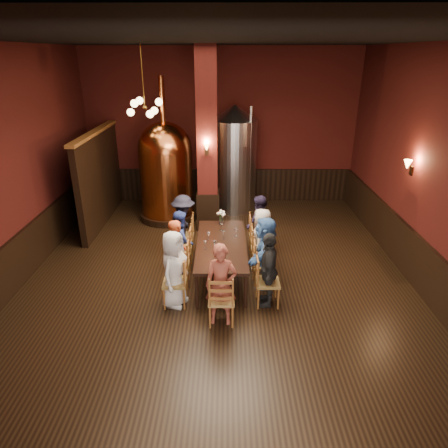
{
  "coord_description": "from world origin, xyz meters",
  "views": [
    {
      "loc": [
        0.19,
        -7.02,
        4.29
      ],
      "look_at": [
        0.13,
        0.2,
        1.2
      ],
      "focal_mm": 32.0,
      "sensor_mm": 36.0,
      "label": 1
    }
  ],
  "objects_px": {
    "person_1": "(178,253)",
    "rose_vase": "(221,215)",
    "person_2": "(181,240)",
    "copper_kettle": "(166,170)",
    "dining_table": "(221,246)",
    "person_0": "(174,269)",
    "steel_vessel": "(235,159)"
  },
  "relations": [
    {
      "from": "copper_kettle",
      "to": "person_0",
      "type": "bearing_deg",
      "value": -80.61
    },
    {
      "from": "person_0",
      "to": "person_1",
      "type": "xyz_separation_m",
      "value": [
        -0.01,
        0.67,
        -0.03
      ]
    },
    {
      "from": "person_2",
      "to": "copper_kettle",
      "type": "xyz_separation_m",
      "value": [
        -0.68,
        2.91,
        0.72
      ]
    },
    {
      "from": "person_1",
      "to": "dining_table",
      "type": "bearing_deg",
      "value": -78.34
    },
    {
      "from": "rose_vase",
      "to": "dining_table",
      "type": "bearing_deg",
      "value": -89.22
    },
    {
      "from": "dining_table",
      "to": "person_2",
      "type": "relative_size",
      "value": 1.82
    },
    {
      "from": "person_0",
      "to": "rose_vase",
      "type": "relative_size",
      "value": 4.36
    },
    {
      "from": "dining_table",
      "to": "steel_vessel",
      "type": "height_order",
      "value": "steel_vessel"
    },
    {
      "from": "rose_vase",
      "to": "person_1",
      "type": "bearing_deg",
      "value": -121.83
    },
    {
      "from": "copper_kettle",
      "to": "dining_table",
      "type": "bearing_deg",
      "value": -64.53
    },
    {
      "from": "person_2",
      "to": "rose_vase",
      "type": "bearing_deg",
      "value": -63.15
    },
    {
      "from": "person_0",
      "to": "rose_vase",
      "type": "bearing_deg",
      "value": -3.55
    },
    {
      "from": "steel_vessel",
      "to": "person_1",
      "type": "bearing_deg",
      "value": -105.19
    },
    {
      "from": "dining_table",
      "to": "person_2",
      "type": "bearing_deg",
      "value": 158.78
    },
    {
      "from": "person_2",
      "to": "rose_vase",
      "type": "xyz_separation_m",
      "value": [
        0.84,
        0.68,
        0.31
      ]
    },
    {
      "from": "person_1",
      "to": "copper_kettle",
      "type": "bearing_deg",
      "value": 0.68
    },
    {
      "from": "dining_table",
      "to": "copper_kettle",
      "type": "distance_m",
      "value": 3.64
    },
    {
      "from": "person_0",
      "to": "copper_kettle",
      "type": "bearing_deg",
      "value": 28.1
    },
    {
      "from": "person_2",
      "to": "person_0",
      "type": "bearing_deg",
      "value": 168.58
    },
    {
      "from": "rose_vase",
      "to": "person_0",
      "type": "bearing_deg",
      "value": -112.27
    },
    {
      "from": "dining_table",
      "to": "rose_vase",
      "type": "bearing_deg",
      "value": 90.04
    },
    {
      "from": "rose_vase",
      "to": "copper_kettle",
      "type": "bearing_deg",
      "value": 124.36
    },
    {
      "from": "dining_table",
      "to": "person_1",
      "type": "xyz_separation_m",
      "value": [
        -0.85,
        -0.34,
        0.01
      ]
    },
    {
      "from": "person_1",
      "to": "copper_kettle",
      "type": "xyz_separation_m",
      "value": [
        -0.69,
        3.57,
        0.68
      ]
    },
    {
      "from": "person_0",
      "to": "copper_kettle",
      "type": "xyz_separation_m",
      "value": [
        -0.7,
        4.24,
        0.65
      ]
    },
    {
      "from": "person_0",
      "to": "steel_vessel",
      "type": "relative_size",
      "value": 0.48
    },
    {
      "from": "copper_kettle",
      "to": "steel_vessel",
      "type": "xyz_separation_m",
      "value": [
        1.86,
        0.74,
        0.13
      ]
    },
    {
      "from": "dining_table",
      "to": "person_1",
      "type": "bearing_deg",
      "value": -158.78
    },
    {
      "from": "person_0",
      "to": "dining_table",
      "type": "bearing_deg",
      "value": -20.91
    },
    {
      "from": "dining_table",
      "to": "person_2",
      "type": "distance_m",
      "value": 0.91
    },
    {
      "from": "person_1",
      "to": "rose_vase",
      "type": "height_order",
      "value": "person_1"
    },
    {
      "from": "person_2",
      "to": "rose_vase",
      "type": "distance_m",
      "value": 1.12
    }
  ]
}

